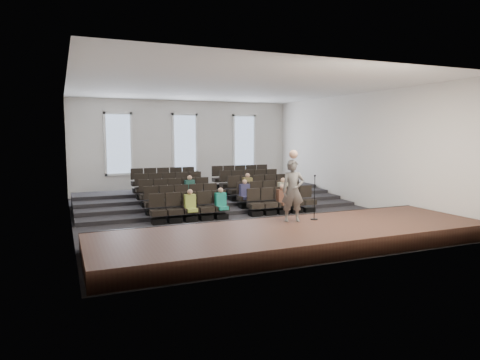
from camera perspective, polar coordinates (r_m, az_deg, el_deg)
name	(u,v)px	position (r m, az deg, el deg)	size (l,w,h in m)	color
ground	(233,215)	(17.15, -0.97, -4.63)	(14.00, 14.00, 0.00)	black
ceiling	(233,87)	(16.94, -1.01, 12.26)	(12.00, 14.00, 0.02)	white
wall_back	(185,147)	(23.52, -7.39, 4.38)	(12.00, 0.04, 5.00)	silver
wall_front	(340,163)	(10.68, 13.19, 2.19)	(12.00, 0.04, 5.00)	silver
wall_left	(68,155)	(15.65, -21.94, 3.12)	(0.04, 14.00, 5.00)	silver
wall_right	(357,150)	(19.90, 15.35, 3.90)	(0.04, 14.00, 5.00)	silver
stage	(298,236)	(12.61, 7.76, -7.47)	(11.80, 3.60, 0.50)	#3F261B
stage_lip	(271,225)	(14.12, 4.09, -5.95)	(11.80, 0.06, 0.52)	black
risers	(207,199)	(20.05, -4.36, -2.50)	(11.80, 4.80, 0.60)	black
seating_rows	(219,193)	(18.46, -2.76, -1.72)	(6.80, 4.70, 1.67)	black
windows	(185,143)	(23.45, -7.35, 4.86)	(8.44, 0.10, 3.24)	white
audience	(238,193)	(17.43, -0.25, -1.76)	(4.85, 2.64, 1.10)	#A6BE4C
speaker	(293,191)	(13.31, 7.07, -1.43)	(0.70, 0.46, 1.92)	#5E5C59
mic_stand	(314,206)	(13.78, 9.88, -3.47)	(0.24, 0.24, 1.43)	black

